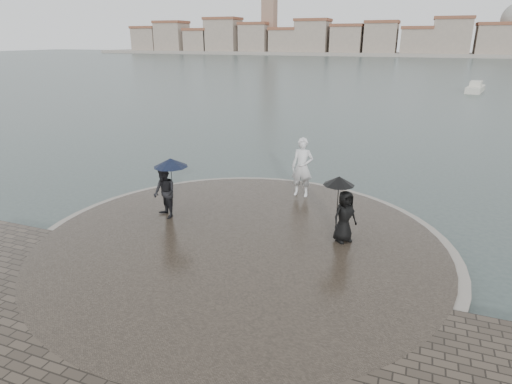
% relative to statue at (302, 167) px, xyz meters
% --- Properties ---
extents(ground, '(400.00, 400.00, 0.00)m').
position_rel_statue_xyz_m(ground, '(-0.66, -7.91, -1.48)').
color(ground, '#2B3835').
rests_on(ground, ground).
extents(kerb_ring, '(12.50, 12.50, 0.32)m').
position_rel_statue_xyz_m(kerb_ring, '(-0.66, -4.41, -1.32)').
color(kerb_ring, gray).
rests_on(kerb_ring, ground).
extents(quay_tip, '(11.90, 11.90, 0.36)m').
position_rel_statue_xyz_m(quay_tip, '(-0.66, -4.41, -1.30)').
color(quay_tip, '#2D261E').
rests_on(quay_tip, ground).
extents(statue, '(0.82, 0.54, 2.23)m').
position_rel_statue_xyz_m(statue, '(0.00, 0.00, 0.00)').
color(statue, silver).
rests_on(statue, quay_tip).
extents(visitor_left, '(1.34, 1.16, 2.04)m').
position_rel_statue_xyz_m(visitor_left, '(-3.62, -3.66, 0.03)').
color(visitor_left, black).
rests_on(visitor_left, quay_tip).
extents(visitor_right, '(1.15, 1.01, 1.95)m').
position_rel_statue_xyz_m(visitor_right, '(2.13, -3.33, -0.05)').
color(visitor_right, black).
rests_on(visitor_right, quay_tip).
extents(far_skyline, '(260.00, 20.00, 37.00)m').
position_rel_statue_xyz_m(far_skyline, '(-6.95, 152.79, 4.13)').
color(far_skyline, gray).
rests_on(far_skyline, ground).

